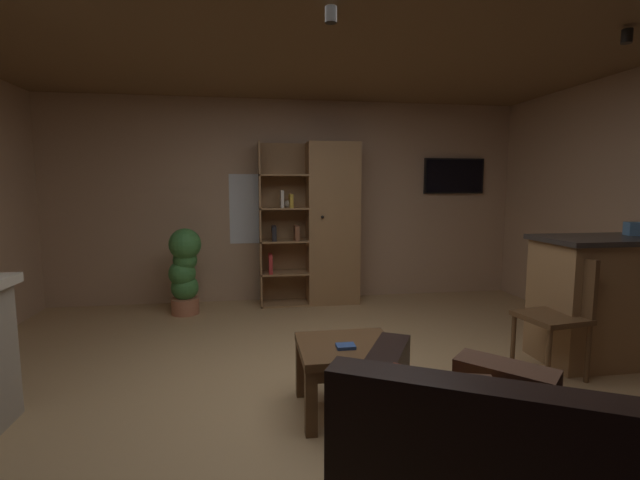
# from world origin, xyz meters

# --- Properties ---
(floor) EXTENTS (5.91, 5.55, 0.02)m
(floor) POSITION_xyz_m (0.00, 0.00, -0.01)
(floor) COLOR tan
(floor) RESTS_ON ground
(wall_back) EXTENTS (6.03, 0.06, 2.51)m
(wall_back) POSITION_xyz_m (0.00, 2.81, 1.26)
(wall_back) COLOR tan
(wall_back) RESTS_ON ground
(ceiling) EXTENTS (5.91, 5.55, 0.02)m
(ceiling) POSITION_xyz_m (0.00, 0.00, 2.52)
(ceiling) COLOR brown
(window_pane_back) EXTENTS (0.55, 0.01, 0.87)m
(window_pane_back) POSITION_xyz_m (-0.49, 2.77, 1.17)
(window_pane_back) COLOR white
(bookshelf_cabinet) EXTENTS (1.21, 0.41, 1.97)m
(bookshelf_cabinet) POSITION_xyz_m (0.41, 2.53, 0.98)
(bookshelf_cabinet) COLOR #997047
(bookshelf_cabinet) RESTS_ON ground
(kitchen_bar_counter) EXTENTS (1.38, 0.63, 1.04)m
(kitchen_bar_counter) POSITION_xyz_m (2.50, 0.32, 0.52)
(kitchen_bar_counter) COLOR #997047
(kitchen_bar_counter) RESTS_ON ground
(tissue_box) EXTENTS (0.15, 0.15, 0.11)m
(tissue_box) POSITION_xyz_m (2.65, 0.39, 1.10)
(tissue_box) COLOR #598CBF
(tissue_box) RESTS_ON kitchen_bar_counter
(coffee_table) EXTENTS (0.62, 0.58, 0.45)m
(coffee_table) POSITION_xyz_m (0.09, -0.17, 0.35)
(coffee_table) COLOR brown
(coffee_table) RESTS_ON ground
(table_book_0) EXTENTS (0.12, 0.10, 0.02)m
(table_book_0) POSITION_xyz_m (0.06, -0.23, 0.46)
(table_book_0) COLOR #2D4C8C
(table_book_0) RESTS_ON coffee_table
(dining_chair) EXTENTS (0.47, 0.47, 0.92)m
(dining_chair) POSITION_xyz_m (1.81, 0.13, 0.53)
(dining_chair) COLOR brown
(dining_chair) RESTS_ON ground
(potted_floor_plant) EXTENTS (0.37, 0.38, 0.98)m
(potted_floor_plant) POSITION_xyz_m (-1.26, 2.27, 0.52)
(potted_floor_plant) COLOR #B77051
(potted_floor_plant) RESTS_ON ground
(wall_mounted_tv) EXTENTS (0.82, 0.06, 0.46)m
(wall_mounted_tv) POSITION_xyz_m (2.17, 2.74, 1.58)
(wall_mounted_tv) COLOR black
(track_light_spot_1) EXTENTS (0.07, 0.07, 0.09)m
(track_light_spot_1) POSITION_xyz_m (-0.02, -0.15, 2.44)
(track_light_spot_1) COLOR black
(track_light_spot_2) EXTENTS (0.07, 0.07, 0.09)m
(track_light_spot_2) POSITION_xyz_m (2.00, -0.10, 2.44)
(track_light_spot_2) COLOR black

